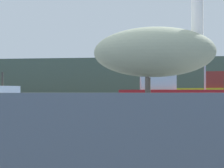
{
  "coord_description": "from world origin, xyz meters",
  "views": [
    {
      "loc": [
        0.89,
        -2.61,
        0.83
      ],
      "look_at": [
        -2.59,
        22.24,
        1.37
      ],
      "focal_mm": 64.55,
      "sensor_mm": 36.0,
      "label": 1
    }
  ],
  "objects": [
    {
      "name": "pier_dock",
      "position": [
        0.78,
        0.4,
        0.42
      ],
      "size": [
        3.62,
        2.13,
        0.83
      ],
      "primitive_type": "cube",
      "color": "slate",
      "rests_on": "ground"
    },
    {
      "name": "hillside_backdrop",
      "position": [
        0.0,
        75.34,
        3.5
      ],
      "size": [
        140.0,
        16.98,
        6.99
      ],
      "primitive_type": "cube",
      "color": "#5B664C",
      "rests_on": "ground"
    },
    {
      "name": "fishing_boat_yellow",
      "position": [
        4.83,
        36.15,
        0.97
      ],
      "size": [
        8.27,
        4.25,
        4.58
      ],
      "rotation": [
        0.0,
        0.0,
        -0.26
      ],
      "color": "yellow",
      "rests_on": "ground"
    },
    {
      "name": "pelican",
      "position": [
        0.8,
        0.4,
        1.15
      ],
      "size": [
        1.27,
        0.43,
        0.86
      ],
      "rotation": [
        0.0,
        0.0,
        -0.03
      ],
      "color": "gray",
      "rests_on": "pier_dock"
    },
    {
      "name": "fishing_boat_red",
      "position": [
        0.93,
        23.78,
        0.85
      ],
      "size": [
        7.2,
        2.76,
        4.42
      ],
      "rotation": [
        0.0,
        0.0,
        0.13
      ],
      "color": "red",
      "rests_on": "ground"
    }
  ]
}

